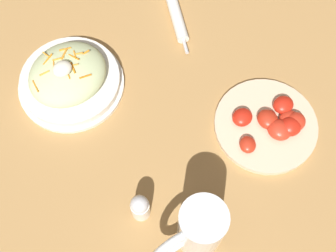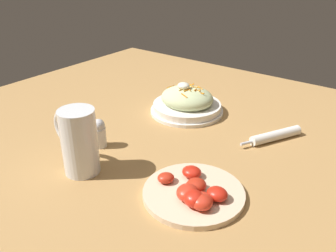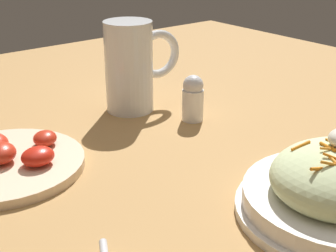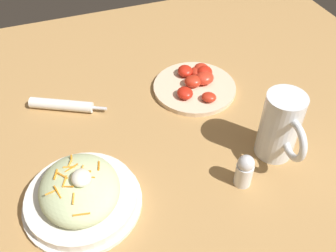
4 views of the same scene
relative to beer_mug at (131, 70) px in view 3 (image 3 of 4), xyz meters
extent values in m
plane|color=#B2844C|center=(-0.04, -0.20, -0.07)|extent=(1.43, 1.43, 0.00)
cylinder|color=orange|center=(-0.05, -0.42, 0.01)|extent=(0.02, 0.02, 0.01)
cylinder|color=orange|center=(-0.06, -0.42, 0.00)|extent=(0.02, 0.01, 0.01)
cylinder|color=orange|center=(-0.03, -0.37, 0.00)|extent=(0.03, 0.01, 0.01)
cylinder|color=orange|center=(-0.05, -0.42, 0.01)|extent=(0.01, 0.02, 0.01)
cylinder|color=orange|center=(-0.02, -0.41, 0.01)|extent=(0.02, 0.02, 0.01)
cylinder|color=orange|center=(-0.04, -0.42, 0.01)|extent=(0.01, 0.03, 0.01)
cylinder|color=orange|center=(-0.02, -0.40, 0.01)|extent=(0.01, 0.03, 0.01)
cylinder|color=orange|center=(-0.01, -0.40, 0.01)|extent=(0.01, 0.03, 0.01)
cylinder|color=white|center=(0.00, 0.00, 0.01)|extent=(0.08, 0.08, 0.15)
cylinder|color=gold|center=(0.00, 0.00, -0.02)|extent=(0.07, 0.07, 0.11)
cylinder|color=white|center=(0.00, 0.00, 0.04)|extent=(0.07, 0.07, 0.01)
torus|color=white|center=(0.05, -0.01, 0.02)|extent=(0.09, 0.03, 0.08)
cylinder|color=beige|center=(-0.26, -0.08, -0.07)|extent=(0.21, 0.21, 0.01)
ellipsoid|color=red|center=(-0.19, -0.07, -0.05)|extent=(0.05, 0.05, 0.02)
ellipsoid|color=red|center=(-0.26, -0.08, -0.05)|extent=(0.05, 0.05, 0.03)
ellipsoid|color=red|center=(-0.23, -0.12, -0.05)|extent=(0.05, 0.04, 0.02)
cylinder|color=white|center=(0.05, -0.10, -0.05)|extent=(0.04, 0.04, 0.05)
sphere|color=silver|center=(0.05, -0.10, -0.01)|extent=(0.03, 0.03, 0.03)
camera|label=1|loc=(0.14, 0.08, 0.77)|focal=47.56mm
camera|label=2|loc=(-0.58, 0.43, 0.39)|focal=38.13mm
camera|label=3|loc=(-0.44, -0.66, 0.23)|focal=51.59mm
camera|label=4|loc=(0.43, -0.40, 0.54)|focal=40.18mm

